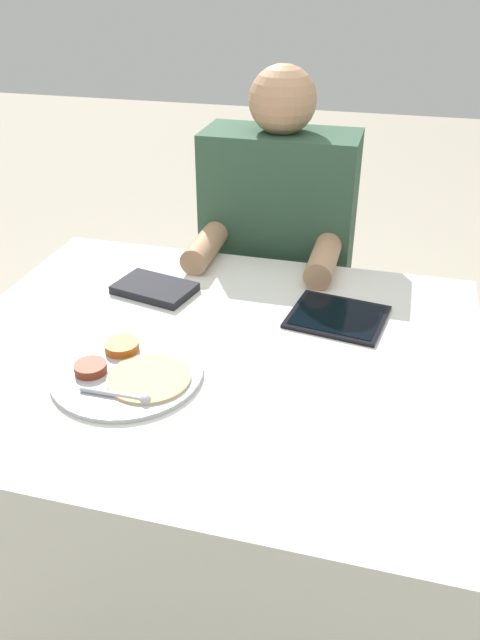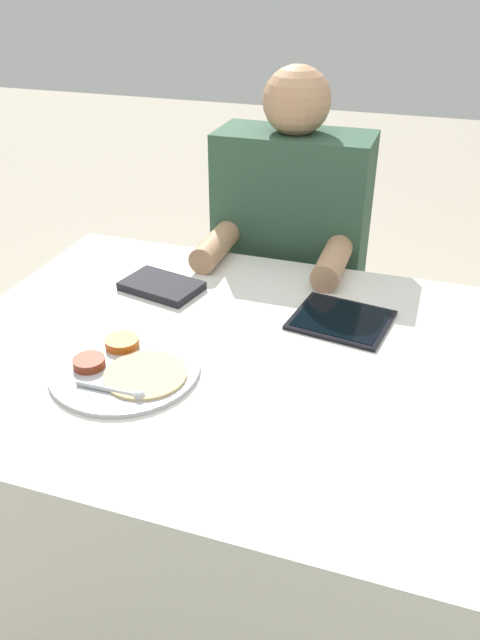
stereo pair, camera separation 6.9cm
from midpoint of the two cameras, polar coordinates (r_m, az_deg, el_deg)
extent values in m
plane|color=#B2A893|center=(1.83, -3.31, -23.27)|extent=(12.00, 12.00, 0.00)
cube|color=silver|center=(1.54, -3.75, -14.73)|extent=(1.10, 0.92, 0.77)
cylinder|color=#B7BABF|center=(1.23, -11.86, -4.81)|extent=(0.29, 0.29, 0.01)
cylinder|color=#B75114|center=(1.29, -12.27, -2.39)|extent=(0.07, 0.07, 0.02)
cylinder|color=maroon|center=(1.24, -15.07, -4.28)|extent=(0.06, 0.06, 0.02)
cylinder|color=#DBBC7F|center=(1.20, -9.97, -5.28)|extent=(0.16, 0.16, 0.01)
cylinder|color=#B7BABF|center=(1.17, -13.26, -6.65)|extent=(0.13, 0.01, 0.01)
sphere|color=#B7BABF|center=(1.14, -10.37, -7.22)|extent=(0.02, 0.02, 0.02)
cube|color=silver|center=(1.52, -9.09, 2.66)|extent=(0.20, 0.15, 0.01)
cube|color=black|center=(1.52, -9.10, 2.86)|extent=(0.21, 0.16, 0.02)
cube|color=black|center=(1.40, 7.51, 0.27)|extent=(0.23, 0.21, 0.01)
cube|color=black|center=(1.40, 7.52, 0.43)|extent=(0.21, 0.18, 0.00)
cube|color=black|center=(2.09, 2.08, -6.51)|extent=(0.38, 0.22, 0.44)
cube|color=#2D4C38|center=(1.82, 2.40, 7.11)|extent=(0.42, 0.20, 0.63)
sphere|color=tan|center=(1.70, 2.70, 19.44)|extent=(0.18, 0.18, 0.18)
cylinder|color=tan|center=(1.67, -4.33, 6.74)|extent=(0.07, 0.22, 0.07)
cylinder|color=tan|center=(1.60, 6.44, 5.56)|extent=(0.07, 0.22, 0.07)
camera|label=1|loc=(0.03, -91.56, -0.92)|focal=35.00mm
camera|label=2|loc=(0.03, 88.44, 0.92)|focal=35.00mm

